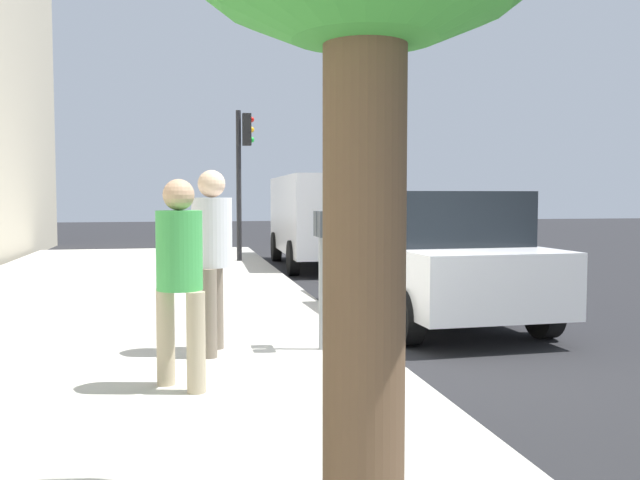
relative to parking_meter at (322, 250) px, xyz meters
name	(u,v)px	position (x,y,z in m)	size (l,w,h in m)	color
ground_plane	(371,355)	(0.28, -0.60, -1.17)	(80.00, 80.00, 0.00)	#232326
sidewalk_slab	(80,361)	(0.28, 2.40, -1.09)	(28.00, 6.00, 0.15)	#B7B2A8
parking_meter	(322,250)	(0.00, 0.00, 0.00)	(0.36, 0.12, 1.41)	gray
pedestrian_at_meter	(212,245)	(0.05, 1.10, 0.06)	(0.54, 0.40, 1.82)	#726656
pedestrian_bystander	(180,267)	(-1.18, 1.41, -0.03)	(0.43, 0.39, 1.70)	tan
parked_sedan_near	(432,256)	(2.07, -1.95, -0.27)	(4.47, 2.10, 1.77)	silver
parked_van_far	(323,215)	(9.44, -1.95, 0.09)	(5.25, 2.23, 2.18)	silver
traffic_signal	(243,160)	(9.84, -0.07, 1.41)	(0.24, 0.44, 3.60)	black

